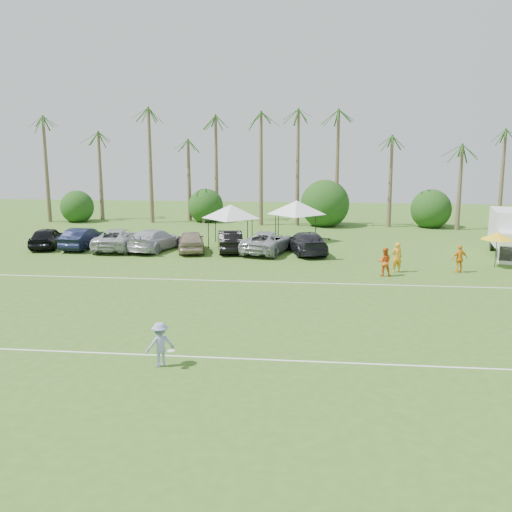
# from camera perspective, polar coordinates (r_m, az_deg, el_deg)

# --- Properties ---
(ground) EXTENTS (120.00, 120.00, 0.00)m
(ground) POSITION_cam_1_polar(r_m,az_deg,el_deg) (20.05, -9.99, -11.86)
(ground) COLOR #375E1C
(ground) RESTS_ON ground
(field_lines) EXTENTS (80.00, 12.10, 0.01)m
(field_lines) POSITION_cam_1_polar(r_m,az_deg,el_deg) (27.37, -5.33, -5.41)
(field_lines) COLOR white
(field_lines) RESTS_ON ground
(palm_tree_0) EXTENTS (2.40, 2.40, 8.90)m
(palm_tree_0) POSITION_cam_1_polar(r_m,az_deg,el_deg) (62.05, -20.25, 10.18)
(palm_tree_0) COLOR brown
(palm_tree_0) RESTS_ON ground
(palm_tree_1) EXTENTS (2.40, 2.40, 9.90)m
(palm_tree_1) POSITION_cam_1_polar(r_m,az_deg,el_deg) (60.01, -15.94, 11.26)
(palm_tree_1) COLOR brown
(palm_tree_1) RESTS_ON ground
(palm_tree_2) EXTENTS (2.40, 2.40, 10.90)m
(palm_tree_2) POSITION_cam_1_polar(r_m,az_deg,el_deg) (58.35, -11.33, 12.33)
(palm_tree_2) COLOR brown
(palm_tree_2) RESTS_ON ground
(palm_tree_3) EXTENTS (2.40, 2.40, 11.90)m
(palm_tree_3) POSITION_cam_1_polar(r_m,az_deg,el_deg) (57.31, -7.44, 13.33)
(palm_tree_3) COLOR brown
(palm_tree_3) RESTS_ON ground
(palm_tree_4) EXTENTS (2.40, 2.40, 8.90)m
(palm_tree_4) POSITION_cam_1_polar(r_m,az_deg,el_deg) (56.47, -3.35, 10.81)
(palm_tree_4) COLOR brown
(palm_tree_4) RESTS_ON ground
(palm_tree_5) EXTENTS (2.40, 2.40, 9.90)m
(palm_tree_5) POSITION_cam_1_polar(r_m,az_deg,el_deg) (55.95, 0.76, 11.72)
(palm_tree_5) COLOR brown
(palm_tree_5) RESTS_ON ground
(palm_tree_6) EXTENTS (2.40, 2.40, 10.90)m
(palm_tree_6) POSITION_cam_1_polar(r_m,az_deg,el_deg) (55.72, 4.97, 12.57)
(palm_tree_6) COLOR brown
(palm_tree_6) RESTS_ON ground
(palm_tree_7) EXTENTS (2.40, 2.40, 11.90)m
(palm_tree_7) POSITION_cam_1_polar(r_m,az_deg,el_deg) (55.80, 9.20, 13.34)
(palm_tree_7) COLOR brown
(palm_tree_7) RESTS_ON ground
(palm_tree_8) EXTENTS (2.40, 2.40, 8.90)m
(palm_tree_8) POSITION_cam_1_polar(r_m,az_deg,el_deg) (56.21, 14.30, 10.49)
(palm_tree_8) COLOR brown
(palm_tree_8) RESTS_ON ground
(palm_tree_9) EXTENTS (2.40, 2.40, 9.90)m
(palm_tree_9) POSITION_cam_1_polar(r_m,az_deg,el_deg) (57.11, 19.41, 11.09)
(palm_tree_9) COLOR brown
(palm_tree_9) RESTS_ON ground
(bush_tree_0) EXTENTS (4.00, 4.00, 4.00)m
(bush_tree_0) POSITION_cam_1_polar(r_m,az_deg,el_deg) (61.99, -17.00, 5.11)
(bush_tree_0) COLOR brown
(bush_tree_0) RESTS_ON ground
(bush_tree_1) EXTENTS (4.00, 4.00, 4.00)m
(bush_tree_1) POSITION_cam_1_polar(r_m,az_deg,el_deg) (58.12, -5.08, 5.18)
(bush_tree_1) COLOR brown
(bush_tree_1) RESTS_ON ground
(bush_tree_2) EXTENTS (4.00, 4.00, 4.00)m
(bush_tree_2) POSITION_cam_1_polar(r_m,az_deg,el_deg) (57.00, 6.88, 5.03)
(bush_tree_2) COLOR brown
(bush_tree_2) RESTS_ON ground
(bush_tree_3) EXTENTS (4.00, 4.00, 4.00)m
(bush_tree_3) POSITION_cam_1_polar(r_m,az_deg,el_deg) (57.99, 16.84, 4.74)
(bush_tree_3) COLOR brown
(bush_tree_3) RESTS_ON ground
(sideline_player_a) EXTENTS (0.77, 0.60, 1.86)m
(sideline_player_a) POSITION_cam_1_polar(r_m,az_deg,el_deg) (36.11, 13.90, -0.13)
(sideline_player_a) COLOR orange
(sideline_player_a) RESTS_ON ground
(sideline_player_b) EXTENTS (0.85, 0.66, 1.73)m
(sideline_player_b) POSITION_cam_1_polar(r_m,az_deg,el_deg) (34.90, 12.72, -0.56)
(sideline_player_b) COLOR #E25B19
(sideline_player_b) RESTS_ON ground
(sideline_player_c) EXTENTS (1.09, 0.70, 1.72)m
(sideline_player_c) POSITION_cam_1_polar(r_m,az_deg,el_deg) (37.16, 19.70, -0.26)
(sideline_player_c) COLOR orange
(sideline_player_c) RESTS_ON ground
(box_truck) EXTENTS (3.33, 6.51, 3.20)m
(box_truck) POSITION_cam_1_polar(r_m,az_deg,el_deg) (43.80, 24.21, 2.19)
(box_truck) COLOR white
(box_truck) RESTS_ON ground
(canopy_tent_left) EXTENTS (4.59, 4.59, 3.72)m
(canopy_tent_left) POSITION_cam_1_polar(r_m,az_deg,el_deg) (44.20, -2.55, 5.15)
(canopy_tent_left) COLOR black
(canopy_tent_left) RESTS_ON ground
(canopy_tent_right) EXTENTS (4.79, 4.79, 3.88)m
(canopy_tent_right) POSITION_cam_1_polar(r_m,az_deg,el_deg) (46.08, 4.08, 5.55)
(canopy_tent_right) COLOR black
(canopy_tent_right) RESTS_ON ground
(market_umbrella) EXTENTS (2.05, 2.05, 2.29)m
(market_umbrella) POSITION_cam_1_polar(r_m,az_deg,el_deg) (39.26, 22.98, 1.86)
(market_umbrella) COLOR black
(market_umbrella) RESTS_ON ground
(frisbee_player) EXTENTS (1.20, 1.05, 1.61)m
(frisbee_player) POSITION_cam_1_polar(r_m,az_deg,el_deg) (20.71, -9.56, -8.69)
(frisbee_player) COLOR #8C95C6
(frisbee_player) RESTS_ON ground
(parked_car_0) EXTENTS (2.64, 4.90, 1.59)m
(parked_car_0) POSITION_cam_1_polar(r_m,az_deg,el_deg) (46.14, -20.13, 1.74)
(parked_car_0) COLOR black
(parked_car_0) RESTS_ON ground
(parked_car_1) EXTENTS (1.96, 4.90, 1.59)m
(parked_car_1) POSITION_cam_1_polar(r_m,az_deg,el_deg) (45.03, -16.89, 1.73)
(parked_car_1) COLOR black
(parked_car_1) RESTS_ON ground
(parked_car_2) EXTENTS (2.80, 5.78, 1.59)m
(parked_car_2) POSITION_cam_1_polar(r_m,az_deg,el_deg) (43.89, -13.58, 1.66)
(parked_car_2) COLOR #A6A8A9
(parked_car_2) RESTS_ON ground
(parked_car_3) EXTENTS (3.44, 5.83, 1.59)m
(parked_car_3) POSITION_cam_1_polar(r_m,az_deg,el_deg) (42.99, -10.08, 1.61)
(parked_car_3) COLOR #B3B2BC
(parked_car_3) RESTS_ON ground
(parked_car_4) EXTENTS (2.91, 4.96, 1.59)m
(parked_car_4) POSITION_cam_1_polar(r_m,az_deg,el_deg) (42.04, -6.50, 1.50)
(parked_car_4) COLOR gray
(parked_car_4) RESTS_ON ground
(parked_car_5) EXTENTS (2.64, 5.06, 1.59)m
(parked_car_5) POSITION_cam_1_polar(r_m,az_deg,el_deg) (41.93, -2.64, 1.53)
(parked_car_5) COLOR black
(parked_car_5) RESTS_ON ground
(parked_car_6) EXTENTS (3.93, 6.17, 1.59)m
(parked_car_6) POSITION_cam_1_polar(r_m,az_deg,el_deg) (41.38, 1.16, 1.41)
(parked_car_6) COLOR #96979C
(parked_car_6) RESTS_ON ground
(parked_car_7) EXTENTS (3.64, 5.87, 1.59)m
(parked_car_7) POSITION_cam_1_polar(r_m,az_deg,el_deg) (41.27, 5.04, 1.35)
(parked_car_7) COLOR black
(parked_car_7) RESTS_ON ground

